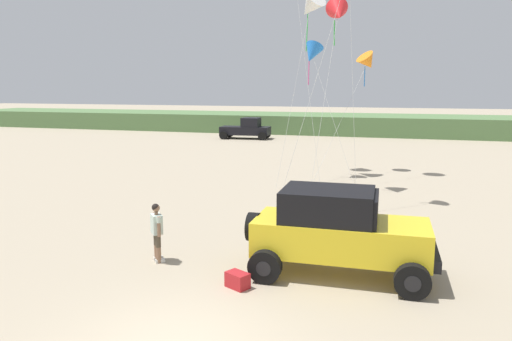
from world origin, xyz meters
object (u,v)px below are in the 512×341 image
Objects in this scene: cooler_box at (238,280)px; kite_green_box at (310,6)px; distant_pickup at (247,129)px; jeep at (338,230)px; kite_pink_ribbon at (338,13)px; kite_black_sled at (368,62)px; person_watching at (157,229)px; kite_red_delta at (312,54)px.

kite_green_box is at bearing 121.51° from cooler_box.
jeep is at bearing -68.25° from distant_pickup.
cooler_box is 18.12m from kite_green_box.
jeep is 12.57m from kite_pink_ribbon.
kite_pink_ribbon is at bearing -98.79° from kite_black_sled.
jeep reaches higher than distant_pickup.
jeep is at bearing -81.88° from kite_pink_ribbon.
kite_pink_ribbon reaches higher than distant_pickup.
kite_green_box reaches higher than person_watching.
person_watching is 13.50m from kite_pink_ribbon.
kite_red_delta is (-0.95, 14.94, 6.33)m from cooler_box.
person_watching is 0.35× the size of distant_pickup.
distant_pickup is 0.68× the size of kite_black_sled.
jeep is 2.88m from cooler_box.
person_watching is 0.24× the size of kite_black_sled.
cooler_box is 0.08× the size of kite_red_delta.
person_watching is at bearing -104.40° from kite_black_sled.
kite_pink_ribbon is at bearing 72.51° from person_watching.
kite_green_box is 1.44× the size of kite_black_sled.
jeep is 0.70× the size of kite_black_sled.
jeep is 17.39m from kite_black_sled.
kite_green_box reaches higher than kite_red_delta.
person_watching is 16.87m from kite_green_box.
distant_pickup is at bearing 103.31° from person_watching.
cooler_box is at bearing -72.66° from distant_pickup.
kite_green_box is (-3.46, 14.23, 7.83)m from jeep.
person_watching is 32.44m from distant_pickup.
cooler_box is at bearing -93.49° from kite_pink_ribbon.
kite_green_box reaches higher than kite_black_sled.
kite_red_delta reaches higher than jeep.
kite_green_box is at bearing 109.08° from kite_red_delta.
person_watching is at bearing -174.20° from jeep.
distant_pickup is (-7.47, 31.56, 0.00)m from person_watching.
distant_pickup is at bearing 117.97° from kite_green_box.
kite_black_sled is at bearing 91.80° from jeep.
person_watching is at bearing -76.69° from distant_pickup.
cooler_box is 0.06× the size of kite_pink_ribbon.
kite_green_box is 4.72m from kite_black_sled.
distant_pickup is 20.71m from kite_green_box.
jeep is 14.76m from kite_red_delta.
distant_pickup reaches higher than person_watching.
person_watching is at bearing -107.49° from kite_pink_ribbon.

